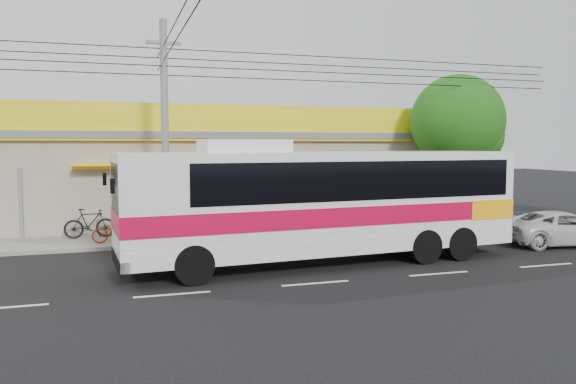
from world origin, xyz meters
name	(u,v)px	position (x,y,z in m)	size (l,w,h in m)	color
ground	(289,265)	(0.00, 0.00, 0.00)	(120.00, 120.00, 0.00)	black
sidewalk	(247,235)	(0.00, 6.00, 0.07)	(30.00, 3.20, 0.15)	slate
lane_markings	(315,283)	(0.00, -2.50, 0.00)	(50.00, 0.12, 0.01)	silver
storefront_building	(222,176)	(-0.01, 11.54, 2.30)	(22.60, 9.20, 5.70)	gray
coach_bus	(330,198)	(1.42, -0.03, 2.19)	(13.43, 3.80, 4.09)	silver
motorbike_red	(116,230)	(-5.36, 5.31, 0.62)	(0.62, 1.78, 0.94)	maroon
motorbike_dark	(90,223)	(-6.37, 6.74, 0.75)	(0.56, 2.00, 1.20)	black
white_car	(563,228)	(11.36, 0.37, 0.66)	(2.20, 4.78, 1.33)	silver
utility_pole	(164,60)	(-3.52, 4.20, 7.02)	(34.00, 14.00, 8.51)	slate
tree_near	(461,125)	(10.14, 5.54, 4.86)	(4.33, 4.33, 7.18)	#372116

